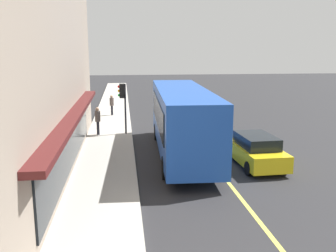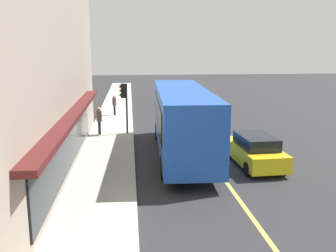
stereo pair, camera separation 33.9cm
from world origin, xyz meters
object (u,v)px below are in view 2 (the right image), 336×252
at_px(car_yellow, 255,151).
at_px(pedestrian_by_curb, 114,103).
at_px(traffic_light, 124,97).
at_px(pedestrian_near_storefront, 99,118).
at_px(bus, 182,118).

height_order(car_yellow, pedestrian_by_curb, pedestrian_by_curb).
height_order(traffic_light, car_yellow, traffic_light).
relative_size(car_yellow, pedestrian_by_curb, 2.65).
height_order(car_yellow, pedestrian_near_storefront, pedestrian_near_storefront).
bearing_deg(pedestrian_near_storefront, bus, -135.55).
bearing_deg(bus, car_yellow, -123.18).
bearing_deg(car_yellow, traffic_light, 41.89).
bearing_deg(traffic_light, pedestrian_by_curb, 7.46).
bearing_deg(pedestrian_by_curb, pedestrian_near_storefront, 174.40).
xyz_separation_m(bus, pedestrian_near_storefront, (4.71, 4.62, -0.77)).
bearing_deg(car_yellow, pedestrian_near_storefront, 49.00).
distance_m(pedestrian_by_curb, pedestrian_near_storefront, 7.08).
distance_m(car_yellow, pedestrian_by_curb, 15.61).
distance_m(traffic_light, pedestrian_by_curb, 7.09).
bearing_deg(bus, pedestrian_near_storefront, 44.45).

